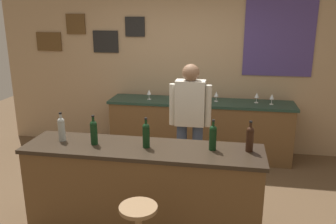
{
  "coord_description": "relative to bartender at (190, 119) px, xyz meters",
  "views": [
    {
      "loc": [
        0.82,
        -3.56,
        2.22
      ],
      "look_at": [
        0.11,
        0.45,
        1.05
      ],
      "focal_mm": 37.49,
      "sensor_mm": 36.0,
      "label": 1
    }
  ],
  "objects": [
    {
      "name": "wine_bottle_c",
      "position": [
        -0.32,
        -0.98,
        0.12
      ],
      "size": [
        0.07,
        0.07,
        0.31
      ],
      "color": "black",
      "rests_on": "bar_counter"
    },
    {
      "name": "bartender",
      "position": [
        0.0,
        0.0,
        0.0
      ],
      "size": [
        0.52,
        0.21,
        1.62
      ],
      "color": "#384766",
      "rests_on": "ground_plane"
    },
    {
      "name": "back_wall",
      "position": [
        -0.34,
        1.44,
        0.48
      ],
      "size": [
        6.0,
        0.09,
        2.8
      ],
      "color": "tan",
      "rests_on": "ground_plane"
    },
    {
      "name": "wine_bottle_e",
      "position": [
        0.68,
        -0.91,
        0.12
      ],
      "size": [
        0.07,
        0.07,
        0.31
      ],
      "color": "black",
      "rests_on": "bar_counter"
    },
    {
      "name": "wine_glass_e",
      "position": [
        1.09,
        1.05,
        0.07
      ],
      "size": [
        0.07,
        0.07,
        0.16
      ],
      "color": "silver",
      "rests_on": "side_counter"
    },
    {
      "name": "wine_glass_a",
      "position": [
        -0.76,
        1.04,
        0.07
      ],
      "size": [
        0.07,
        0.07,
        0.16
      ],
      "color": "silver",
      "rests_on": "side_counter"
    },
    {
      "name": "wine_glass_c",
      "position": [
        0.27,
        1.09,
        0.07
      ],
      "size": [
        0.07,
        0.07,
        0.16
      ],
      "color": "silver",
      "rests_on": "side_counter"
    },
    {
      "name": "wine_bottle_d",
      "position": [
        0.33,
        -0.93,
        0.12
      ],
      "size": [
        0.07,
        0.07,
        0.31
      ],
      "color": "black",
      "rests_on": "bar_counter"
    },
    {
      "name": "wine_glass_d",
      "position": [
        0.88,
        1.11,
        0.07
      ],
      "size": [
        0.07,
        0.07,
        0.16
      ],
      "color": "silver",
      "rests_on": "side_counter"
    },
    {
      "name": "ground_plane",
      "position": [
        -0.36,
        -0.59,
        -0.94
      ],
      "size": [
        10.0,
        10.0,
        0.0
      ],
      "primitive_type": "plane",
      "color": "brown"
    },
    {
      "name": "wine_bottle_b",
      "position": [
        -0.86,
        -0.99,
        0.12
      ],
      "size": [
        0.07,
        0.07,
        0.31
      ],
      "color": "black",
      "rests_on": "bar_counter"
    },
    {
      "name": "wine_glass_b",
      "position": [
        0.07,
        1.15,
        0.07
      ],
      "size": [
        0.07,
        0.07,
        0.16
      ],
      "color": "silver",
      "rests_on": "side_counter"
    },
    {
      "name": "wine_bottle_a",
      "position": [
        -1.23,
        -0.95,
        0.12
      ],
      "size": [
        0.07,
        0.07,
        0.31
      ],
      "color": "#999E99",
      "rests_on": "bar_counter"
    },
    {
      "name": "coffee_mug",
      "position": [
        -0.27,
        1.0,
        0.01
      ],
      "size": [
        0.12,
        0.08,
        0.09
      ],
      "color": "#338C4C",
      "rests_on": "side_counter"
    },
    {
      "name": "bar_counter",
      "position": [
        -0.36,
        -0.99,
        -0.47
      ],
      "size": [
        2.4,
        0.6,
        0.92
      ],
      "color": "brown",
      "rests_on": "ground_plane"
    },
    {
      "name": "side_counter",
      "position": [
        0.04,
        1.06,
        -0.48
      ],
      "size": [
        2.82,
        0.56,
        0.9
      ],
      "color": "brown",
      "rests_on": "ground_plane"
    }
  ]
}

